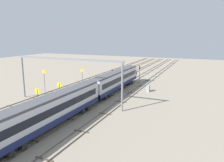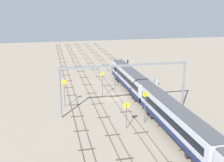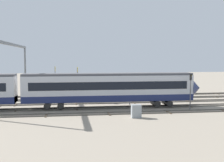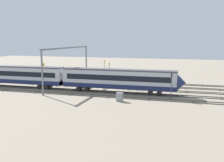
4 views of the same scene
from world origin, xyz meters
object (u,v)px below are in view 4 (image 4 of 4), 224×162
signal_light_trackside_approach (138,77)px  speed_sign_near_foreground (109,71)px  speed_sign_far_trackside (43,71)px  speed_sign_distant_end (46,71)px  speed_sign_mid_trackside (104,67)px  signal_light_trackside_departure (172,82)px  relay_cabinet (120,97)px  overhead_gantry (68,56)px

signal_light_trackside_approach → speed_sign_near_foreground: bearing=148.9°
speed_sign_far_trackside → speed_sign_distant_end: size_ratio=1.23×
speed_sign_mid_trackside → signal_light_trackside_departure: bearing=-43.7°
speed_sign_far_trackside → speed_sign_distant_end: speed_sign_far_trackside is taller
speed_sign_near_foreground → signal_light_trackside_departure: bearing=-33.3°
relay_cabinet → speed_sign_near_foreground: bearing=113.6°
speed_sign_near_foreground → relay_cabinet: 16.46m
speed_sign_mid_trackside → overhead_gantry: bearing=-117.6°
speed_sign_near_foreground → speed_sign_distant_end: (-16.38, -0.83, -0.42)m
speed_sign_far_trackside → signal_light_trackside_departure: bearing=-10.3°
speed_sign_distant_end → signal_light_trackside_approach: size_ratio=0.98×
speed_sign_distant_end → signal_light_trackside_approach: bearing=-9.1°
speed_sign_mid_trackside → signal_light_trackside_departure: size_ratio=1.11×
overhead_gantry → relay_cabinet: bearing=-37.9°
speed_sign_mid_trackside → signal_light_trackside_approach: bearing=-48.1°
speed_sign_mid_trackside → speed_sign_far_trackside: size_ratio=0.98×
signal_light_trackside_approach → signal_light_trackside_departure: size_ratio=0.95×
signal_light_trackside_approach → speed_sign_mid_trackside: bearing=131.9°
speed_sign_far_trackside → signal_light_trackside_departure: size_ratio=1.13×
speed_sign_far_trackside → signal_light_trackside_approach: size_ratio=1.20×
overhead_gantry → speed_sign_far_trackside: (-5.37, -2.12, -3.56)m
speed_sign_near_foreground → speed_sign_distant_end: 16.41m
speed_sign_mid_trackside → speed_sign_far_trackside: (-10.97, -12.86, 0.04)m
signal_light_trackside_departure → speed_sign_near_foreground: bearing=146.7°
speed_sign_near_foreground → relay_cabinet: speed_sign_near_foreground is taller
speed_sign_far_trackside → speed_sign_distant_end: bearing=111.9°
speed_sign_mid_trackside → signal_light_trackside_approach: speed_sign_mid_trackside is taller
speed_sign_near_foreground → speed_sign_far_trackside: speed_sign_near_foreground is taller
overhead_gantry → speed_sign_distant_end: size_ratio=5.26×
speed_sign_far_trackside → signal_light_trackside_departure: (30.16, -5.49, -0.40)m
speed_sign_distant_end → relay_cabinet: speed_sign_distant_end is taller
speed_sign_mid_trackside → signal_light_trackside_approach: (11.68, -13.03, -0.52)m
overhead_gantry → speed_sign_distant_end: overhead_gantry is taller
speed_sign_far_trackside → speed_sign_distant_end: 4.00m
overhead_gantry → speed_sign_far_trackside: bearing=-158.5°
speed_sign_near_foreground → speed_sign_mid_trackside: size_ratio=1.02×
overhead_gantry → signal_light_trackside_approach: bearing=-7.5°
speed_sign_mid_trackside → relay_cabinet: 25.61m
speed_sign_near_foreground → speed_sign_mid_trackside: speed_sign_near_foreground is taller
speed_sign_near_foreground → speed_sign_mid_trackside: 9.23m
overhead_gantry → signal_light_trackside_departure: bearing=-17.1°
overhead_gantry → speed_sign_near_foreground: 10.49m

